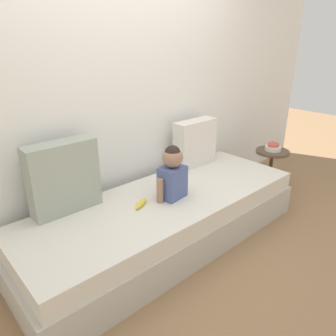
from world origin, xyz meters
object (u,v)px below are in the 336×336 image
Objects in this scene: throw_pillow_left at (64,178)px; toddler at (172,173)px; side_table at (271,160)px; throw_pillow_right at (195,143)px; fruit_bowl at (273,147)px; couch at (166,220)px; banana at (141,203)px.

throw_pillow_left reaches higher than toddler.
throw_pillow_left is at bearing 170.93° from side_table.
throw_pillow_right is at bearing 157.74° from side_table.
throw_pillow_left is at bearing 152.95° from toddler.
fruit_bowl is (1.53, 0.01, -0.13)m from toddler.
couch is at bearing -153.58° from throw_pillow_right.
fruit_bowl reaches higher than banana.
throw_pillow_left is 3.12× the size of banana.
banana is at bearing 178.75° from side_table.
throw_pillow_right is at bearing 0.00° from throw_pillow_left.
throw_pillow_left is 1.21× the size of toddler.
fruit_bowl is at bearing 0.00° from side_table.
throw_pillow_left is 2.29m from fruit_bowl.
side_table reaches higher than banana.
throw_pillow_right reaches higher than side_table.
fruit_bowl reaches higher than couch.
throw_pillow_right is 0.96m from fruit_bowl.
throw_pillow_left reaches higher than banana.
side_table is (1.53, 0.01, -0.28)m from toddler.
fruit_bowl is (1.81, -0.04, 0.06)m from banana.
throw_pillow_right reaches higher than toddler.
banana is at bearing 175.02° from couch.
couch is 5.69× the size of toddler.
throw_pillow_left reaches higher than couch.
banana is 0.36× the size of side_table.
couch is 14.19× the size of fruit_bowl.
couch is 4.71× the size of throw_pillow_left.
side_table is at bearing -9.07° from throw_pillow_left.
couch is at bearing 179.32° from side_table.
fruit_bowl is (0.00, 0.00, 0.15)m from side_table.
throw_pillow_right reaches higher than couch.
side_table is 2.66× the size of fruit_bowl.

